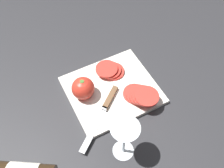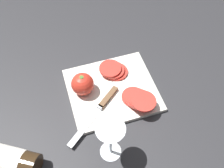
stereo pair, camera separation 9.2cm
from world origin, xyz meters
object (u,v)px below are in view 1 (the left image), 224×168
at_px(whole_tomato, 83,88).
at_px(knife, 107,105).
at_px(wine_glass, 126,134).
at_px(tomato_slice_stack_far, 110,70).
at_px(tomato_slice_stack_near, 141,95).

height_order(whole_tomato, knife, whole_tomato).
height_order(wine_glass, knife, wine_glass).
distance_m(whole_tomato, tomato_slice_stack_far, 0.14).
distance_m(whole_tomato, knife, 0.10).
bearing_deg(knife, wine_glass, 44.50).
bearing_deg(tomato_slice_stack_far, wine_glass, -108.66).
xyz_separation_m(wine_glass, whole_tomato, (-0.03, 0.24, -0.06)).
xyz_separation_m(whole_tomato, tomato_slice_stack_near, (0.17, -0.11, -0.02)).
bearing_deg(whole_tomato, tomato_slice_stack_near, -31.97).
height_order(wine_glass, whole_tomato, wine_glass).
xyz_separation_m(whole_tomato, knife, (0.05, -0.08, -0.03)).
relative_size(wine_glass, knife, 0.75).
relative_size(tomato_slice_stack_near, tomato_slice_stack_far, 1.22).
height_order(wine_glass, tomato_slice_stack_far, wine_glass).
distance_m(whole_tomato, tomato_slice_stack_near, 0.20).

